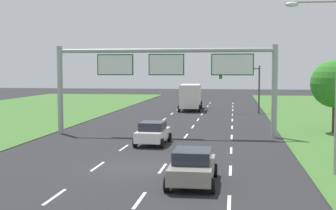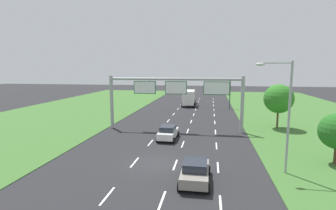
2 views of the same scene
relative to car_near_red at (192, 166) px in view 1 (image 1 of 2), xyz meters
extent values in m
plane|color=#262628|center=(-3.58, 3.10, -0.80)|extent=(200.00, 200.00, 0.00)
cube|color=white|center=(-5.33, -2.90, -0.80)|extent=(0.14, 2.40, 0.01)
cube|color=white|center=(-5.33, 3.10, -0.80)|extent=(0.14, 2.40, 0.01)
cube|color=white|center=(-5.33, 9.10, -0.80)|extent=(0.14, 2.40, 0.01)
cube|color=white|center=(-5.33, 15.10, -0.80)|extent=(0.14, 2.40, 0.01)
cube|color=white|center=(-5.33, 21.10, -0.80)|extent=(0.14, 2.40, 0.01)
cube|color=white|center=(-5.33, 27.10, -0.80)|extent=(0.14, 2.40, 0.01)
cube|color=white|center=(-5.33, 33.10, -0.80)|extent=(0.14, 2.40, 0.01)
cube|color=white|center=(-5.33, 39.10, -0.80)|extent=(0.14, 2.40, 0.01)
cube|color=white|center=(-5.33, 45.10, -0.80)|extent=(0.14, 2.40, 0.01)
cube|color=white|center=(-5.33, 51.10, -0.80)|extent=(0.14, 2.40, 0.01)
cube|color=white|center=(-1.83, -2.90, -0.80)|extent=(0.14, 2.40, 0.01)
cube|color=white|center=(-1.83, 3.10, -0.80)|extent=(0.14, 2.40, 0.01)
cube|color=white|center=(-1.83, 9.10, -0.80)|extent=(0.14, 2.40, 0.01)
cube|color=white|center=(-1.83, 15.10, -0.80)|extent=(0.14, 2.40, 0.01)
cube|color=white|center=(-1.83, 21.10, -0.80)|extent=(0.14, 2.40, 0.01)
cube|color=white|center=(-1.83, 27.10, -0.80)|extent=(0.14, 2.40, 0.01)
cube|color=white|center=(-1.83, 33.10, -0.80)|extent=(0.14, 2.40, 0.01)
cube|color=white|center=(-1.83, 39.10, -0.80)|extent=(0.14, 2.40, 0.01)
cube|color=white|center=(-1.83, 45.10, -0.80)|extent=(0.14, 2.40, 0.01)
cube|color=white|center=(-1.83, 51.10, -0.80)|extent=(0.14, 2.40, 0.01)
cube|color=white|center=(1.67, -2.90, -0.80)|extent=(0.14, 2.40, 0.01)
cube|color=white|center=(1.67, 3.10, -0.80)|extent=(0.14, 2.40, 0.01)
cube|color=white|center=(1.67, 9.10, -0.80)|extent=(0.14, 2.40, 0.01)
cube|color=white|center=(1.67, 15.10, -0.80)|extent=(0.14, 2.40, 0.01)
cube|color=white|center=(1.67, 21.10, -0.80)|extent=(0.14, 2.40, 0.01)
cube|color=white|center=(1.67, 27.10, -0.80)|extent=(0.14, 2.40, 0.01)
cube|color=white|center=(1.67, 33.10, -0.80)|extent=(0.14, 2.40, 0.01)
cube|color=white|center=(1.67, 39.10, -0.80)|extent=(0.14, 2.40, 0.01)
cube|color=white|center=(1.67, 45.10, -0.80)|extent=(0.14, 2.40, 0.01)
cube|color=white|center=(1.67, 51.10, -0.80)|extent=(0.14, 2.40, 0.01)
cube|color=gray|center=(0.00, 0.02, -0.14)|extent=(1.89, 4.17, 0.68)
cube|color=#232833|center=(0.00, -0.06, 0.48)|extent=(1.64, 2.07, 0.57)
cylinder|color=black|center=(-0.96, 1.54, -0.48)|extent=(0.22, 0.64, 0.64)
cylinder|color=black|center=(0.95, 1.55, -0.48)|extent=(0.22, 0.64, 0.64)
cylinder|color=black|center=(-0.95, -1.52, -0.48)|extent=(0.22, 0.64, 0.64)
cylinder|color=black|center=(0.96, -1.51, -0.48)|extent=(0.22, 0.64, 0.64)
cube|color=white|center=(-3.67, 10.75, -0.14)|extent=(1.92, 4.00, 0.69)
cube|color=#232833|center=(-3.68, 10.63, 0.49)|extent=(1.66, 2.04, 0.56)
cylinder|color=black|center=(-4.50, 12.21, -0.48)|extent=(0.25, 0.65, 0.64)
cylinder|color=black|center=(-2.71, 12.13, -0.48)|extent=(0.25, 0.65, 0.64)
cylinder|color=black|center=(-4.63, 9.38, -0.48)|extent=(0.25, 0.65, 0.64)
cylinder|color=black|center=(-2.84, 9.30, -0.48)|extent=(0.25, 0.65, 0.64)
cube|color=silver|center=(-3.70, 41.69, 0.75)|extent=(2.26, 2.16, 2.20)
cube|color=silver|center=(-3.58, 37.54, 1.06)|extent=(2.52, 5.97, 2.83)
cylinder|color=black|center=(-4.84, 42.16, -0.35)|extent=(0.30, 0.91, 0.90)
cylinder|color=black|center=(-2.58, 42.22, -0.35)|extent=(0.30, 0.91, 0.90)
cylinder|color=black|center=(-4.86, 39.86, -0.35)|extent=(0.30, 0.91, 0.90)
cylinder|color=black|center=(-2.44, 39.93, -0.35)|extent=(0.30, 0.91, 0.90)
cylinder|color=black|center=(-4.73, 35.15, -0.35)|extent=(0.30, 0.91, 0.90)
cylinder|color=black|center=(-2.31, 35.22, -0.35)|extent=(0.30, 0.91, 0.90)
cylinder|color=#9EA0A5|center=(-11.98, 15.16, 2.70)|extent=(0.44, 0.44, 7.00)
cylinder|color=#9EA0A5|center=(4.82, 15.16, 2.70)|extent=(0.44, 0.44, 7.00)
cylinder|color=#9EA0A5|center=(-3.58, 15.16, 5.80)|extent=(16.80, 0.32, 0.32)
cube|color=#0C5B28|center=(-7.43, 15.16, 4.71)|extent=(2.89, 0.12, 1.65)
cube|color=white|center=(-7.43, 15.10, 4.71)|extent=(2.73, 0.01, 1.49)
cube|color=#0C5B28|center=(-3.38, 15.16, 4.71)|extent=(2.77, 0.12, 1.65)
cube|color=white|center=(-3.38, 15.10, 4.71)|extent=(2.61, 0.01, 1.49)
cube|color=#0C5B28|center=(1.67, 15.16, 4.71)|extent=(3.21, 0.12, 1.65)
cube|color=white|center=(1.67, 15.10, 4.71)|extent=(3.05, 0.01, 1.49)
cylinder|color=#47494F|center=(4.72, 34.96, 2.00)|extent=(0.20, 0.20, 5.60)
cylinder|color=#47494F|center=(2.47, 34.96, 4.45)|extent=(4.50, 0.14, 0.14)
cube|color=black|center=(0.22, 34.96, 3.80)|extent=(0.32, 0.36, 1.10)
sphere|color=red|center=(0.22, 34.75, 4.17)|extent=(0.22, 0.22, 0.22)
sphere|color=orange|center=(0.22, 34.75, 3.80)|extent=(0.22, 0.22, 0.22)
sphere|color=green|center=(0.22, 34.75, 3.43)|extent=(0.22, 0.22, 0.22)
cylinder|color=#9EA0A5|center=(5.61, 2.63, 7.55)|extent=(2.20, 0.10, 0.10)
ellipsoid|color=silver|center=(4.51, 2.63, 7.45)|extent=(0.64, 0.32, 0.24)
cylinder|color=#513823|center=(9.80, 18.39, 0.48)|extent=(0.24, 0.24, 2.57)
sphere|color=#307B24|center=(9.80, 18.39, 3.20)|extent=(3.81, 3.81, 3.81)
camera|label=1|loc=(1.81, -20.63, 4.33)|focal=50.00mm
camera|label=2|loc=(0.93, -17.59, 7.17)|focal=28.00mm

